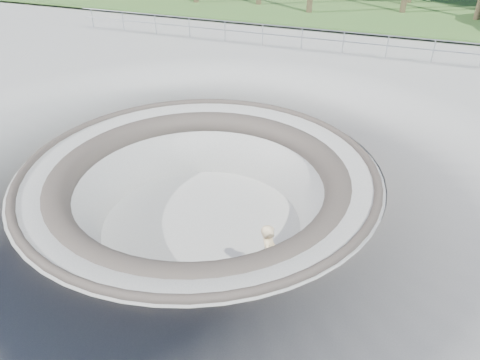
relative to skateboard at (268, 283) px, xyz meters
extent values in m
plane|color=#AEAEA8|center=(-2.70, 1.86, 1.83)|extent=(180.00, 180.00, 0.00)
torus|color=#AEAEA8|center=(-2.70, 1.86, -0.17)|extent=(14.00, 14.00, 4.00)
cylinder|color=#AEAEA8|center=(-2.70, 1.86, -0.12)|extent=(6.60, 6.60, 0.10)
torus|color=#443C36|center=(-2.70, 1.86, 1.81)|extent=(10.24, 10.24, 0.24)
torus|color=#443C36|center=(-2.70, 1.86, 1.38)|extent=(8.91, 8.91, 0.81)
ellipsoid|color=brown|center=(5.30, 61.86, -6.04)|extent=(61.60, 44.00, 28.60)
cylinder|color=#999CA2|center=(-2.70, 13.86, 3.00)|extent=(25.00, 0.05, 0.05)
cylinder|color=#999CA2|center=(-2.70, 13.86, 2.55)|extent=(25.00, 0.05, 0.05)
cube|color=olive|center=(0.00, 0.00, 0.01)|extent=(0.89, 0.45, 0.02)
cylinder|color=#A8A7AC|center=(0.00, 0.00, -0.03)|extent=(0.08, 0.18, 0.04)
cylinder|color=#A8A7AC|center=(0.00, 0.00, -0.03)|extent=(0.08, 0.18, 0.04)
cylinder|color=white|center=(0.00, 0.00, -0.04)|extent=(0.07, 0.05, 0.07)
cylinder|color=white|center=(0.00, 0.00, -0.04)|extent=(0.07, 0.05, 0.07)
cylinder|color=white|center=(0.00, 0.00, -0.04)|extent=(0.07, 0.05, 0.07)
cylinder|color=white|center=(0.00, 0.00, -0.04)|extent=(0.07, 0.05, 0.07)
imported|color=#D8BD8C|center=(0.00, 0.00, 0.93)|extent=(0.58, 0.75, 1.83)
camera|label=1|loc=(2.40, -8.52, 8.65)|focal=35.00mm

